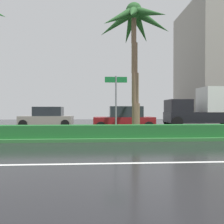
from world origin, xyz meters
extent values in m
cube|color=black|center=(0.00, 9.00, -0.05)|extent=(90.00, 42.00, 0.10)
cube|color=white|center=(0.00, 2.00, 0.00)|extent=(81.00, 0.14, 0.01)
cube|color=#2D6B33|center=(0.00, 8.00, 0.07)|extent=(85.50, 4.00, 0.15)
cube|color=#1E6028|center=(0.00, 6.60, 0.45)|extent=(76.50, 0.70, 0.60)
cylinder|color=brown|center=(0.51, 8.12, 0.99)|extent=(0.44, 0.44, 1.68)
cylinder|color=brown|center=(0.47, 8.16, 2.68)|extent=(0.39, 0.39, 1.68)
cylinder|color=brown|center=(0.44, 8.19, 4.36)|extent=(0.33, 0.33, 1.68)
cylinder|color=brown|center=(0.40, 8.22, 6.05)|extent=(0.28, 0.28, 1.68)
sphere|color=#275627|center=(0.40, 8.22, 6.99)|extent=(0.90, 0.90, 0.90)
cone|color=#275627|center=(1.45, 8.38, 6.49)|extent=(2.41, 0.90, 1.51)
cone|color=#275627|center=(0.95, 9.07, 6.40)|extent=(1.72, 2.24, 1.67)
cone|color=#275627|center=(0.29, 9.21, 6.37)|extent=(0.81, 2.33, 1.72)
cone|color=#275627|center=(-0.51, 8.72, 6.45)|extent=(2.32, 1.62, 1.57)
cone|color=#275627|center=(-0.45, 7.67, 6.40)|extent=(2.24, 1.72, 1.66)
cone|color=#275627|center=(0.18, 7.21, 6.45)|extent=(1.06, 2.40, 1.58)
cone|color=#275627|center=(1.05, 7.36, 6.53)|extent=(1.88, 2.24, 1.42)
cylinder|color=slate|center=(-0.70, 6.84, 1.65)|extent=(0.08, 0.08, 3.00)
cube|color=#146B2D|center=(-0.70, 6.84, 2.97)|extent=(1.10, 0.03, 0.28)
cube|color=gray|center=(-5.88, 14.77, 0.60)|extent=(4.30, 1.76, 0.72)
cube|color=#1E2328|center=(-5.73, 14.77, 1.34)|extent=(2.30, 1.58, 0.76)
cylinder|color=black|center=(-7.53, 13.87, 0.34)|extent=(0.68, 0.22, 0.68)
cylinder|color=black|center=(-7.53, 15.67, 0.34)|extent=(0.68, 0.22, 0.68)
cylinder|color=black|center=(-4.23, 13.87, 0.34)|extent=(0.68, 0.22, 0.68)
cylinder|color=black|center=(-4.23, 15.67, 0.34)|extent=(0.68, 0.22, 0.68)
cube|color=maroon|center=(0.23, 11.75, 0.60)|extent=(4.30, 1.76, 0.72)
cube|color=#1E2328|center=(0.38, 11.75, 1.34)|extent=(2.30, 1.58, 0.76)
cylinder|color=black|center=(-1.42, 10.85, 0.34)|extent=(0.68, 0.22, 0.68)
cylinder|color=black|center=(-1.42, 12.65, 0.34)|extent=(0.68, 0.22, 0.68)
cylinder|color=black|center=(1.88, 10.85, 0.34)|extent=(0.68, 0.22, 0.68)
cylinder|color=black|center=(1.88, 12.65, 0.34)|extent=(0.68, 0.22, 0.68)
cube|color=black|center=(7.63, 15.05, 0.81)|extent=(6.40, 2.30, 0.90)
cube|color=black|center=(5.43, 15.05, 1.81)|extent=(1.90, 2.21, 1.10)
cube|color=silver|center=(8.68, 15.05, 2.36)|extent=(2.30, 2.35, 2.20)
cylinder|color=black|center=(4.93, 13.88, 0.46)|extent=(0.92, 0.30, 0.92)
cylinder|color=black|center=(4.93, 16.22, 0.46)|extent=(0.92, 0.30, 0.92)
cylinder|color=black|center=(10.33, 16.22, 0.46)|extent=(0.92, 0.30, 0.92)
camera|label=1|loc=(-1.58, -4.14, 1.50)|focal=35.77mm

